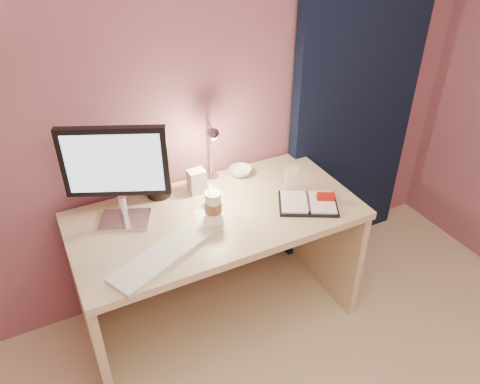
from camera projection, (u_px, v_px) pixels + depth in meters
name	position (u px, v px, depth m)	size (l,w,h in m)	color
room	(345.00, 81.00, 2.64)	(3.50, 3.50, 3.50)	#C6B28E
desk	(212.00, 240.00, 2.45)	(1.40, 0.70, 0.73)	beige
monitor	(117.00, 168.00, 2.05)	(0.44, 0.24, 0.50)	silver
keyboard	(162.00, 256.00, 1.99)	(0.50, 0.15, 0.02)	white
planner	(309.00, 202.00, 2.32)	(0.36, 0.33, 0.04)	black
paper_b	(210.00, 217.00, 2.24)	(0.14, 0.14, 0.00)	white
coffee_cup	(213.00, 205.00, 2.22)	(0.08, 0.08, 0.13)	white
clear_cup	(291.00, 179.00, 2.41)	(0.07, 0.07, 0.13)	white
bowl	(240.00, 171.00, 2.56)	(0.13, 0.13, 0.04)	silver
lotion_bottle	(211.00, 195.00, 2.30)	(0.05, 0.05, 0.11)	white
dark_jar	(158.00, 181.00, 2.35)	(0.12, 0.12, 0.17)	black
product_box	(197.00, 181.00, 2.39)	(0.09, 0.07, 0.13)	silver
desk_lamp	(221.00, 147.00, 2.36)	(0.12, 0.22, 0.35)	silver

